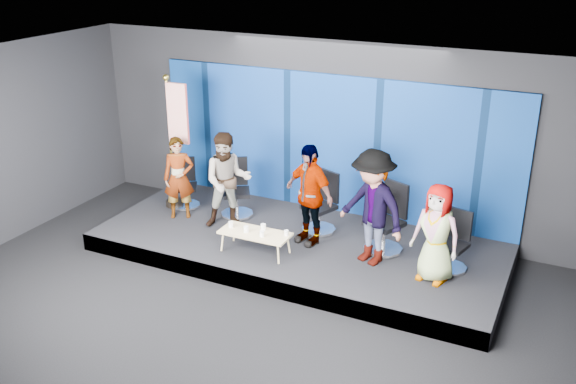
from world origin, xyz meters
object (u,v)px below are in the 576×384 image
Objects in this scene: chair_c at (321,212)px; panelist_d at (372,207)px; panelist_c at (309,194)px; coffee_table at (255,234)px; chair_d at (386,229)px; panelist_e at (437,233)px; panelist_a at (179,178)px; panelist_b at (228,181)px; mug_e at (286,233)px; chair_a at (186,191)px; mug_c at (263,227)px; chair_e at (453,250)px; chair_b at (237,197)px; mug_b at (246,229)px; flag_stand at (176,140)px; mug_d at (262,234)px; mug_a at (231,224)px.

panelist_d is (1.16, -0.73, 0.59)m from chair_c.
panelist_c is 1.48× the size of coffee_table.
panelist_e is at bearing -10.53° from chair_d.
panelist_b is at bearing -29.24° from panelist_a.
panelist_b is at bearing 157.50° from mug_e.
panelist_e reaches higher than panelist_a.
panelist_d is at bearing -10.70° from chair_c.
mug_e is at bearing -44.07° from panelist_a.
mug_c is at bearing -55.53° from chair_a.
panelist_d is at bearing -150.83° from chair_e.
panelist_e is 2.94m from coffee_table.
panelist_b is at bearing 142.41° from coffee_table.
chair_b is 1.00× the size of chair_c.
coffee_table is 11.50× the size of mug_b.
panelist_a is 1.98m from mug_b.
chair_c is 1.25m from mug_c.
panelist_d reaches higher than chair_a.
chair_d is 11.37× the size of mug_b.
chair_c is 0.42× the size of flag_stand.
panelist_a reaches higher than chair_e.
chair_a is at bearing 81.72° from panelist_a.
panelist_a is 4.83m from panelist_e.
chair_b is 1.13× the size of chair_e.
mug_c is at bearing -46.22° from panelist_a.
chair_a is 4.05m from panelist_d.
panelist_a reaches higher than chair_d.
panelist_b is 3.82m from panelist_e.
panelist_e is 2.76m from mug_d.
chair_e is 9.03× the size of mug_c.
panelist_a is 2.54m from mug_e.
panelist_c is 1.50× the size of chair_d.
panelist_d is at bearing -44.84° from chair_b.
panelist_c is (-0.02, -0.50, 0.52)m from chair_c.
mug_e is (2.46, -0.56, -0.36)m from panelist_a.
panelist_d reaches higher than panelist_c.
panelist_e is (1.06, -0.13, -0.17)m from panelist_d.
panelist_e is at bearing 9.96° from mug_d.
panelist_a is 1.02m from panelist_b.
chair_a reaches higher than mug_a.
chair_c is 10.20× the size of mug_c.
panelist_a is 0.88× the size of panelist_b.
chair_e is at bearing 13.49° from mug_c.
mug_e is at bearing -159.49° from panelist_e.
panelist_a is at bearing 155.49° from mug_a.
flag_stand reaches higher than panelist_a.
mug_d is (-0.46, -0.83, -0.47)m from panelist_c.
panelist_d reaches higher than chair_b.
mug_d is (-1.64, -0.61, -0.54)m from panelist_d.
chair_b is 11.17× the size of mug_a.
coffee_table is 0.47m from mug_a.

